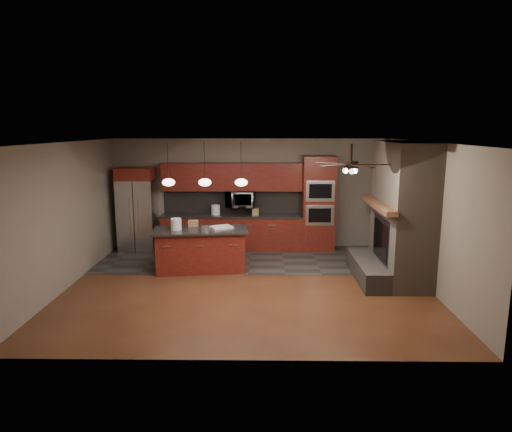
{
  "coord_description": "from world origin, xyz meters",
  "views": [
    {
      "loc": [
        0.28,
        -8.63,
        3.07
      ],
      "look_at": [
        0.16,
        0.6,
        1.28
      ],
      "focal_mm": 32.0,
      "sensor_mm": 36.0,
      "label": 1
    }
  ],
  "objects_px": {
    "microwave": "(240,199)",
    "paint_tray": "(221,227)",
    "counter_bucket": "(216,210)",
    "white_bucket": "(176,224)",
    "refrigerator": "(137,209)",
    "cardboard_box": "(193,223)",
    "paint_can": "(205,229)",
    "oven_tower": "(318,204)",
    "counter_box": "(256,212)",
    "kitchen_island": "(201,250)"
  },
  "relations": [
    {
      "from": "microwave",
      "to": "paint_tray",
      "type": "bearing_deg",
      "value": -100.94
    },
    {
      "from": "microwave",
      "to": "refrigerator",
      "type": "xyz_separation_m",
      "value": [
        -2.59,
        -0.13,
        -0.25
      ]
    },
    {
      "from": "paint_can",
      "to": "counter_box",
      "type": "distance_m",
      "value": 2.22
    },
    {
      "from": "counter_box",
      "to": "microwave",
      "type": "bearing_deg",
      "value": 172.55
    },
    {
      "from": "oven_tower",
      "to": "paint_can",
      "type": "distance_m",
      "value": 3.3
    },
    {
      "from": "kitchen_island",
      "to": "cardboard_box",
      "type": "relative_size",
      "value": 10.14
    },
    {
      "from": "paint_tray",
      "to": "cardboard_box",
      "type": "distance_m",
      "value": 0.67
    },
    {
      "from": "refrigerator",
      "to": "white_bucket",
      "type": "distance_m",
      "value": 2.18
    },
    {
      "from": "white_bucket",
      "to": "paint_can",
      "type": "height_order",
      "value": "white_bucket"
    },
    {
      "from": "microwave",
      "to": "refrigerator",
      "type": "bearing_deg",
      "value": -177.1
    },
    {
      "from": "cardboard_box",
      "to": "counter_bucket",
      "type": "height_order",
      "value": "counter_bucket"
    },
    {
      "from": "microwave",
      "to": "counter_bucket",
      "type": "relative_size",
      "value": 2.92
    },
    {
      "from": "oven_tower",
      "to": "counter_box",
      "type": "xyz_separation_m",
      "value": [
        -1.58,
        -0.04,
        -0.2
      ]
    },
    {
      "from": "counter_bucket",
      "to": "oven_tower",
      "type": "bearing_deg",
      "value": -0.16
    },
    {
      "from": "kitchen_island",
      "to": "paint_tray",
      "type": "distance_m",
      "value": 0.66
    },
    {
      "from": "refrigerator",
      "to": "cardboard_box",
      "type": "height_order",
      "value": "refrigerator"
    },
    {
      "from": "refrigerator",
      "to": "cardboard_box",
      "type": "xyz_separation_m",
      "value": [
        1.62,
        -1.39,
        -0.06
      ]
    },
    {
      "from": "refrigerator",
      "to": "counter_box",
      "type": "xyz_separation_m",
      "value": [
        2.98,
        0.03,
        -0.06
      ]
    },
    {
      "from": "oven_tower",
      "to": "counter_bucket",
      "type": "xyz_separation_m",
      "value": [
        -2.59,
        0.01,
        -0.17
      ]
    },
    {
      "from": "oven_tower",
      "to": "white_bucket",
      "type": "bearing_deg",
      "value": -150.76
    },
    {
      "from": "paint_tray",
      "to": "oven_tower",
      "type": "bearing_deg",
      "value": 7.04
    },
    {
      "from": "microwave",
      "to": "oven_tower",
      "type": "bearing_deg",
      "value": -1.66
    },
    {
      "from": "microwave",
      "to": "kitchen_island",
      "type": "relative_size",
      "value": 0.35
    },
    {
      "from": "microwave",
      "to": "paint_tray",
      "type": "distance_m",
      "value": 1.78
    },
    {
      "from": "counter_box",
      "to": "white_bucket",
      "type": "bearing_deg",
      "value": -126.51
    },
    {
      "from": "oven_tower",
      "to": "paint_tray",
      "type": "bearing_deg",
      "value": -144.4
    },
    {
      "from": "counter_box",
      "to": "cardboard_box",
      "type": "bearing_deg",
      "value": -127.03
    },
    {
      "from": "oven_tower",
      "to": "counter_box",
      "type": "distance_m",
      "value": 1.59
    },
    {
      "from": "cardboard_box",
      "to": "white_bucket",
      "type": "bearing_deg",
      "value": -131.27
    },
    {
      "from": "refrigerator",
      "to": "white_bucket",
      "type": "xyz_separation_m",
      "value": [
        1.3,
        -1.75,
        -0.01
      ]
    },
    {
      "from": "counter_bucket",
      "to": "cardboard_box",
      "type": "bearing_deg",
      "value": -103.33
    },
    {
      "from": "oven_tower",
      "to": "kitchen_island",
      "type": "xyz_separation_m",
      "value": [
        -2.75,
        -1.77,
        -0.73
      ]
    },
    {
      "from": "kitchen_island",
      "to": "paint_tray",
      "type": "height_order",
      "value": "paint_tray"
    },
    {
      "from": "counter_bucket",
      "to": "white_bucket",
      "type": "bearing_deg",
      "value": -109.9
    },
    {
      "from": "oven_tower",
      "to": "paint_can",
      "type": "relative_size",
      "value": 13.03
    },
    {
      "from": "white_bucket",
      "to": "cardboard_box",
      "type": "bearing_deg",
      "value": 48.88
    },
    {
      "from": "paint_can",
      "to": "refrigerator",
      "type": "bearing_deg",
      "value": 135.24
    },
    {
      "from": "microwave",
      "to": "paint_tray",
      "type": "height_order",
      "value": "microwave"
    },
    {
      "from": "counter_bucket",
      "to": "paint_tray",
      "type": "bearing_deg",
      "value": -80.09
    },
    {
      "from": "microwave",
      "to": "counter_bucket",
      "type": "bearing_deg",
      "value": -175.39
    },
    {
      "from": "white_bucket",
      "to": "paint_can",
      "type": "bearing_deg",
      "value": -16.17
    },
    {
      "from": "microwave",
      "to": "paint_tray",
      "type": "relative_size",
      "value": 1.66
    },
    {
      "from": "paint_can",
      "to": "counter_box",
      "type": "height_order",
      "value": "counter_box"
    },
    {
      "from": "refrigerator",
      "to": "cardboard_box",
      "type": "bearing_deg",
      "value": -40.67
    },
    {
      "from": "microwave",
      "to": "cardboard_box",
      "type": "xyz_separation_m",
      "value": [
        -0.97,
        -1.52,
        -0.31
      ]
    },
    {
      "from": "oven_tower",
      "to": "microwave",
      "type": "distance_m",
      "value": 1.98
    },
    {
      "from": "counter_box",
      "to": "kitchen_island",
      "type": "bearing_deg",
      "value": -117.28
    },
    {
      "from": "microwave",
      "to": "kitchen_island",
      "type": "height_order",
      "value": "microwave"
    },
    {
      "from": "microwave",
      "to": "paint_can",
      "type": "height_order",
      "value": "microwave"
    },
    {
      "from": "kitchen_island",
      "to": "paint_can",
      "type": "height_order",
      "value": "paint_can"
    }
  ]
}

